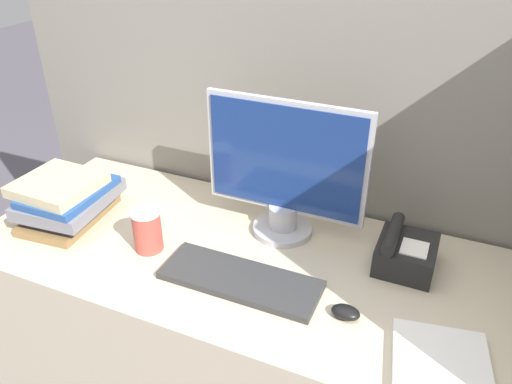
# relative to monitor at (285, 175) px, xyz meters

# --- Properties ---
(cubicle_panel_rear) EXTENTS (2.01, 0.04, 1.57)m
(cubicle_panel_rear) POSITION_rel_monitor_xyz_m (-0.07, 0.22, -0.16)
(cubicle_panel_rear) COLOR gray
(cubicle_panel_rear) RESTS_ON ground_plane
(desk) EXTENTS (1.61, 0.68, 0.75)m
(desk) POSITION_rel_monitor_xyz_m (-0.07, -0.16, -0.57)
(desk) COLOR beige
(desk) RESTS_ON ground_plane
(monitor) EXTENTS (0.49, 0.19, 0.43)m
(monitor) POSITION_rel_monitor_xyz_m (0.00, 0.00, 0.00)
(monitor) COLOR #B7B7BC
(monitor) RESTS_ON desk
(keyboard) EXTENTS (0.44, 0.16, 0.02)m
(keyboard) POSITION_rel_monitor_xyz_m (-0.02, -0.27, -0.19)
(keyboard) COLOR #333333
(keyboard) RESTS_ON desk
(mouse) EXTENTS (0.07, 0.05, 0.03)m
(mouse) POSITION_rel_monitor_xyz_m (0.28, -0.29, -0.19)
(mouse) COLOR black
(mouse) RESTS_ON desk
(coffee_cup) EXTENTS (0.09, 0.09, 0.13)m
(coffee_cup) POSITION_rel_monitor_xyz_m (-0.33, -0.24, -0.13)
(coffee_cup) COLOR #BF4C3F
(coffee_cup) RESTS_ON desk
(book_stack) EXTENTS (0.26, 0.32, 0.15)m
(book_stack) POSITION_rel_monitor_xyz_m (-0.65, -0.21, -0.13)
(book_stack) COLOR olive
(book_stack) RESTS_ON desk
(desk_telephone) EXTENTS (0.16, 0.18, 0.12)m
(desk_telephone) POSITION_rel_monitor_xyz_m (0.37, -0.03, -0.15)
(desk_telephone) COLOR black
(desk_telephone) RESTS_ON desk
(paper_pile) EXTENTS (0.24, 0.26, 0.02)m
(paper_pile) POSITION_rel_monitor_xyz_m (0.51, -0.36, -0.19)
(paper_pile) COLOR white
(paper_pile) RESTS_ON desk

